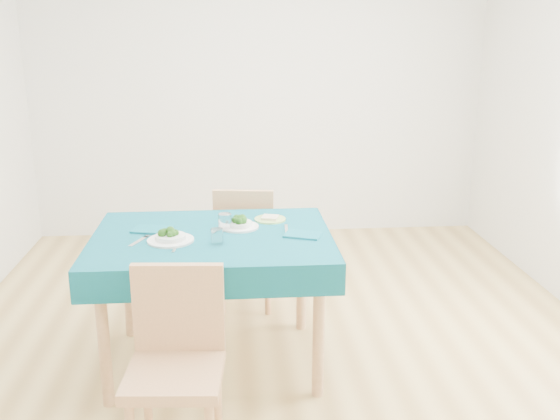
{
  "coord_description": "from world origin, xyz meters",
  "views": [
    {
      "loc": [
        -0.27,
        -3.32,
        1.81
      ],
      "look_at": [
        0.0,
        0.0,
        0.85
      ],
      "focal_mm": 40.0,
      "sensor_mm": 36.0,
      "label": 1
    }
  ],
  "objects": [
    {
      "name": "fork_near",
      "position": [
        -0.75,
        -0.21,
        0.76
      ],
      "size": [
        0.09,
        0.17,
        0.0
      ],
      "primitive_type": "cube",
      "rotation": [
        0.0,
        0.0,
        -0.4
      ],
      "color": "silver",
      "rests_on": "table"
    },
    {
      "name": "table",
      "position": [
        -0.38,
        -0.14,
        0.38
      ],
      "size": [
        1.27,
        0.96,
        0.76
      ],
      "primitive_type": "cube",
      "color": "#084958",
      "rests_on": "ground"
    },
    {
      "name": "napkin_far",
      "position": [
        0.11,
        -0.19,
        0.76
      ],
      "size": [
        0.22,
        0.19,
        0.01
      ],
      "primitive_type": "cube",
      "rotation": [
        0.0,
        0.0,
        -0.37
      ],
      "color": "#0B5261",
      "rests_on": "table"
    },
    {
      "name": "room_shell",
      "position": [
        0.0,
        0.0,
        1.35
      ],
      "size": [
        4.02,
        4.52,
        2.73
      ],
      "color": "#A88446",
      "rests_on": "ground"
    },
    {
      "name": "chair_near",
      "position": [
        -0.52,
        -0.98,
        0.5
      ],
      "size": [
        0.43,
        0.46,
        0.99
      ],
      "primitive_type": "cube",
      "rotation": [
        0.0,
        0.0,
        -0.08
      ],
      "color": "tan",
      "rests_on": "ground"
    },
    {
      "name": "bread_slice",
      "position": [
        -0.05,
        0.12,
        0.77
      ],
      "size": [
        0.11,
        0.11,
        0.01
      ],
      "primitive_type": "cube",
      "rotation": [
        0.0,
        0.0,
        -0.29
      ],
      "color": "beige",
      "rests_on": "side_plate"
    },
    {
      "name": "napkin_near",
      "position": [
        -0.71,
        -0.03,
        0.76
      ],
      "size": [
        0.23,
        0.18,
        0.01
      ],
      "primitive_type": "cube",
      "rotation": [
        0.0,
        0.0,
        -0.24
      ],
      "color": "#0B5261",
      "rests_on": "table"
    },
    {
      "name": "fork_far",
      "position": [
        -0.31,
        0.04,
        0.76
      ],
      "size": [
        0.08,
        0.16,
        0.0
      ],
      "primitive_type": "cube",
      "rotation": [
        0.0,
        0.0,
        0.37
      ],
      "color": "silver",
      "rests_on": "table"
    },
    {
      "name": "tumbler_center",
      "position": [
        -0.31,
        -0.05,
        0.8
      ],
      "size": [
        0.07,
        0.07,
        0.09
      ],
      "primitive_type": "cylinder",
      "color": "white",
      "rests_on": "table"
    },
    {
      "name": "knife_far",
      "position": [
        0.03,
        -0.09,
        0.76
      ],
      "size": [
        0.03,
        0.21,
        0.0
      ],
      "primitive_type": "cube",
      "rotation": [
        0.0,
        0.0,
        -0.06
      ],
      "color": "silver",
      "rests_on": "table"
    },
    {
      "name": "chair_far",
      "position": [
        -0.17,
        0.63,
        0.48
      ],
      "size": [
        0.43,
        0.46,
        0.95
      ],
      "primitive_type": "cube",
      "rotation": [
        0.0,
        0.0,
        3.01
      ],
      "color": "tan",
      "rests_on": "ground"
    },
    {
      "name": "bowl_near",
      "position": [
        -0.59,
        -0.22,
        0.79
      ],
      "size": [
        0.24,
        0.24,
        0.07
      ],
      "primitive_type": null,
      "color": "white",
      "rests_on": "table"
    },
    {
      "name": "bowl_far",
      "position": [
        -0.23,
        -0.02,
        0.79
      ],
      "size": [
        0.21,
        0.21,
        0.06
      ],
      "primitive_type": null,
      "color": "white",
      "rests_on": "table"
    },
    {
      "name": "side_plate",
      "position": [
        -0.05,
        0.12,
        0.76
      ],
      "size": [
        0.18,
        0.18,
        0.01
      ],
      "primitive_type": "cylinder",
      "color": "#9DCA62",
      "rests_on": "table"
    },
    {
      "name": "knife_near",
      "position": [
        -0.55,
        -0.3,
        0.76
      ],
      "size": [
        0.04,
        0.2,
        0.0
      ],
      "primitive_type": "cube",
      "rotation": [
        0.0,
        0.0,
        -0.13
      ],
      "color": "silver",
      "rests_on": "table"
    },
    {
      "name": "tumbler_side",
      "position": [
        -0.35,
        -0.29,
        0.8
      ],
      "size": [
        0.06,
        0.06,
        0.08
      ],
      "primitive_type": "cylinder",
      "color": "white",
      "rests_on": "table"
    }
  ]
}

